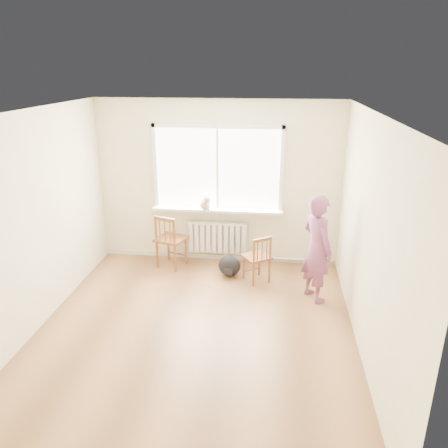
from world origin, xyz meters
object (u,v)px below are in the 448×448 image
(cat, at_px, (206,203))
(backpack, at_px, (229,266))
(person, at_px, (317,249))
(chair_right, at_px, (258,259))
(chair_left, at_px, (170,241))

(cat, bearing_deg, backpack, -64.89)
(person, bearing_deg, chair_right, 32.30)
(person, relative_size, cat, 3.80)
(chair_right, distance_m, person, 1.00)
(chair_left, bearing_deg, chair_right, -175.58)
(chair_left, height_order, person, person)
(chair_left, distance_m, person, 2.44)
(person, xyz_separation_m, backpack, (-1.29, 0.56, -0.60))
(chair_right, distance_m, cat, 1.27)
(chair_left, distance_m, cat, 0.86)
(chair_left, height_order, backpack, chair_left)
(chair_right, xyz_separation_m, backpack, (-0.46, 0.16, -0.21))
(cat, bearing_deg, chair_right, -53.30)
(chair_right, height_order, person, person)
(chair_right, xyz_separation_m, person, (0.83, -0.40, 0.38))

